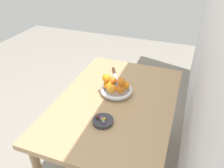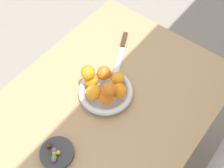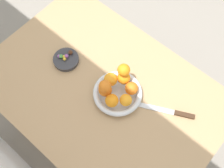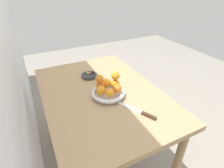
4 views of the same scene
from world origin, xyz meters
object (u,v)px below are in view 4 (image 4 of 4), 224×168
(orange_3, at_px, (101,91))
(dining_table, at_px, (101,102))
(fruit_bowl, at_px, (108,93))
(orange_1, at_px, (107,83))
(orange_5, at_px, (117,89))
(orange_2, at_px, (100,86))
(candy_ball_5, at_px, (88,74))
(orange_4, at_px, (110,93))
(knife, at_px, (139,112))
(candy_ball_2, at_px, (86,72))
(candy_ball_3, at_px, (89,73))
(orange_7, at_px, (99,79))
(candy_ball_1, at_px, (93,72))
(candy_ball_4, at_px, (90,73))
(candy_dish, at_px, (89,76))
(orange_0, at_px, (115,84))
(candy_ball_0, at_px, (87,72))
(orange_6, at_px, (115,76))

(orange_3, bearing_deg, dining_table, -21.20)
(fruit_bowl, relative_size, orange_1, 3.66)
(fruit_bowl, distance_m, orange_5, 0.08)
(orange_2, bearing_deg, candy_ball_5, -1.45)
(orange_4, height_order, orange_5, orange_5)
(orange_2, relative_size, orange_5, 1.02)
(orange_3, relative_size, orange_5, 1.00)
(dining_table, relative_size, knife, 4.55)
(candy_ball_2, relative_size, knife, 0.07)
(candy_ball_3, bearing_deg, orange_7, 175.59)
(candy_ball_1, distance_m, candy_ball_4, 0.03)
(orange_1, relative_size, orange_7, 1.14)
(orange_3, height_order, candy_ball_5, orange_3)
(candy_ball_1, relative_size, knife, 0.09)
(dining_table, xyz_separation_m, knife, (-0.30, -0.12, 0.09))
(orange_4, xyz_separation_m, candy_ball_2, (0.39, 0.02, -0.04))
(orange_1, relative_size, orange_4, 1.12)
(candy_dish, xyz_separation_m, orange_3, (-0.32, 0.03, 0.06))
(candy_ball_3, bearing_deg, candy_ball_5, 141.44)
(orange_0, bearing_deg, knife, -172.30)
(orange_1, distance_m, orange_4, 0.12)
(orange_5, distance_m, candy_ball_3, 0.36)
(candy_ball_0, xyz_separation_m, candy_ball_3, (-0.01, -0.01, -0.00))
(knife, bearing_deg, dining_table, 20.94)
(candy_dish, bearing_deg, orange_4, -178.98)
(orange_0, xyz_separation_m, orange_5, (-0.06, 0.02, 0.00))
(orange_7, bearing_deg, candy_ball_4, -6.24)
(candy_ball_0, xyz_separation_m, candy_ball_2, (0.01, 0.00, -0.00))
(fruit_bowl, bearing_deg, candy_ball_5, 5.97)
(fruit_bowl, distance_m, knife, 0.25)
(orange_7, height_order, candy_ball_2, orange_7)
(dining_table, height_order, fruit_bowl, fruit_bowl)
(fruit_bowl, relative_size, candy_ball_5, 13.49)
(fruit_bowl, relative_size, orange_3, 3.79)
(orange_4, bearing_deg, candy_ball_3, 1.15)
(orange_6, bearing_deg, orange_1, 57.82)
(candy_ball_2, distance_m, candy_ball_4, 0.03)
(orange_3, xyz_separation_m, orange_4, (-0.04, -0.04, -0.00))
(orange_0, relative_size, orange_3, 1.00)
(orange_5, bearing_deg, orange_4, 105.04)
(candy_ball_3, xyz_separation_m, knife, (-0.54, -0.12, -0.02))
(dining_table, height_order, knife, knife)
(fruit_bowl, relative_size, candy_ball_2, 12.78)
(orange_5, bearing_deg, dining_table, 29.58)
(dining_table, height_order, orange_0, orange_0)
(orange_0, height_order, orange_1, orange_1)
(orange_0, height_order, orange_3, same)
(orange_4, relative_size, candy_ball_4, 2.72)
(orange_4, xyz_separation_m, candy_ball_5, (0.36, 0.02, -0.04))
(candy_ball_1, bearing_deg, orange_0, -170.70)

